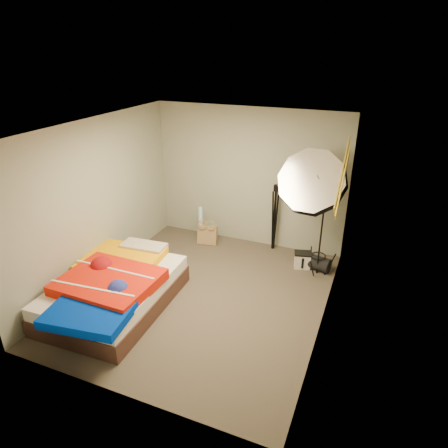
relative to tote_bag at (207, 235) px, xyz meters
The scene contains 15 objects.
floor 1.72m from the tote_bag, 67.95° to the right, with size 4.00×4.00×0.00m, color brown.
ceiling 2.88m from the tote_bag, 67.95° to the right, with size 4.00×4.00×0.00m, color silver.
wall_back 1.31m from the tote_bag, 32.95° to the left, with size 3.50×3.50×0.00m, color gray.
wall_front 3.79m from the tote_bag, 79.85° to the right, with size 3.50×3.50×0.00m, color gray.
wall_left 2.21m from the tote_bag, 124.98° to the right, with size 4.00×4.00×0.00m, color gray.
wall_right 3.06m from the tote_bag, 33.52° to the right, with size 4.00×4.00×0.00m, color gray.
tote_bag is the anchor object (origin of this frame).
wrapping_roll 0.22m from the tote_bag, 169.86° to the left, with size 0.08×0.08×0.69m, color #60B0DD.
camera_case 1.85m from the tote_bag, ahead, with size 0.26×0.19×0.26m, color silver.
duffel_bag 2.10m from the tote_bag, ahead, with size 0.25×0.25×0.40m, color black.
wall_stripe_upper 3.12m from the tote_bag, 22.54° to the right, with size 0.02×1.10×0.10m, color gold.
wall_stripe_lower 2.94m from the tote_bag, 17.20° to the right, with size 0.02×1.10×0.10m, color gold.
bed 2.32m from the tote_bag, 99.98° to the right, with size 1.53×2.23×0.59m.
photo_umbrella 2.40m from the tote_bag, 11.48° to the right, with size 1.31×1.01×2.18m.
camera_tripod 1.34m from the tote_bag, 13.35° to the left, with size 0.08×0.08×1.23m.
Camera 1 is at (2.20, -4.50, 3.47)m, focal length 32.00 mm.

